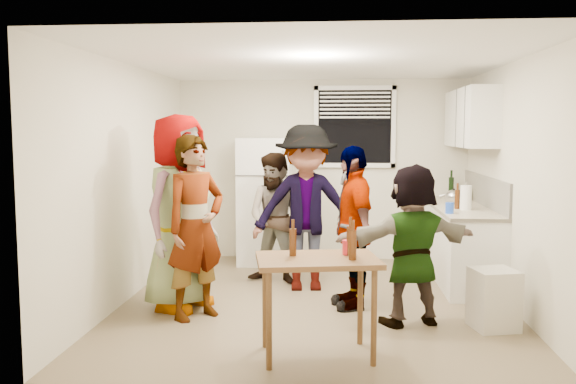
# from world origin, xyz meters

# --- Properties ---
(room) EXTENTS (4.00, 4.50, 2.50)m
(room) POSITION_xyz_m (0.00, 0.00, 0.00)
(room) COLOR beige
(room) RESTS_ON ground
(window) EXTENTS (1.12, 0.10, 1.06)m
(window) POSITION_xyz_m (0.45, 2.21, 1.85)
(window) COLOR white
(window) RESTS_ON room
(refrigerator) EXTENTS (0.70, 0.70, 1.70)m
(refrigerator) POSITION_xyz_m (-0.75, 1.88, 0.85)
(refrigerator) COLOR white
(refrigerator) RESTS_ON ground
(counter_lower) EXTENTS (0.60, 2.20, 0.86)m
(counter_lower) POSITION_xyz_m (1.70, 1.15, 0.43)
(counter_lower) COLOR white
(counter_lower) RESTS_ON ground
(countertop) EXTENTS (0.64, 2.22, 0.04)m
(countertop) POSITION_xyz_m (1.70, 1.15, 0.88)
(countertop) COLOR #BEB39B
(countertop) RESTS_ON counter_lower
(backsplash) EXTENTS (0.03, 2.20, 0.36)m
(backsplash) POSITION_xyz_m (1.99, 1.15, 1.08)
(backsplash) COLOR #AEAAA0
(backsplash) RESTS_ON countertop
(upper_cabinets) EXTENTS (0.34, 1.60, 0.70)m
(upper_cabinets) POSITION_xyz_m (1.83, 1.35, 1.95)
(upper_cabinets) COLOR white
(upper_cabinets) RESTS_ON room
(kettle) EXTENTS (0.29, 0.26, 0.20)m
(kettle) POSITION_xyz_m (1.65, 1.34, 0.90)
(kettle) COLOR silver
(kettle) RESTS_ON countertop
(paper_towel) EXTENTS (0.13, 0.13, 0.28)m
(paper_towel) POSITION_xyz_m (1.68, 0.75, 0.90)
(paper_towel) COLOR white
(paper_towel) RESTS_ON countertop
(wine_bottle) EXTENTS (0.07, 0.07, 0.27)m
(wine_bottle) POSITION_xyz_m (1.75, 2.06, 0.90)
(wine_bottle) COLOR black
(wine_bottle) RESTS_ON countertop
(beer_bottle_counter) EXTENTS (0.06, 0.06, 0.22)m
(beer_bottle_counter) POSITION_xyz_m (1.60, 0.84, 0.90)
(beer_bottle_counter) COLOR #47230C
(beer_bottle_counter) RESTS_ON countertop
(blue_cup) EXTENTS (0.09, 0.09, 0.12)m
(blue_cup) POSITION_xyz_m (1.44, 0.43, 0.90)
(blue_cup) COLOR blue
(blue_cup) RESTS_ON countertop
(picture_frame) EXTENTS (0.02, 0.19, 0.16)m
(picture_frame) POSITION_xyz_m (1.92, 1.81, 0.98)
(picture_frame) COLOR #DBD855
(picture_frame) RESTS_ON countertop
(trash_bin) EXTENTS (0.45, 0.45, 0.55)m
(trash_bin) POSITION_xyz_m (1.65, -0.73, 0.25)
(trash_bin) COLOR beige
(trash_bin) RESTS_ON ground
(serving_table) EXTENTS (1.05, 0.79, 0.80)m
(serving_table) POSITION_xyz_m (0.07, -1.54, 0.00)
(serving_table) COLOR brown
(serving_table) RESTS_ON ground
(beer_bottle_table) EXTENTS (0.06, 0.06, 0.22)m
(beer_bottle_table) POSITION_xyz_m (-0.13, -1.48, 0.80)
(beer_bottle_table) COLOR #47230C
(beer_bottle_table) RESTS_ON serving_table
(red_cup) EXTENTS (0.09, 0.09, 0.12)m
(red_cup) POSITION_xyz_m (0.31, -1.40, 0.80)
(red_cup) COLOR red
(red_cup) RESTS_ON serving_table
(guest_grey) EXTENTS (2.18, 1.65, 0.62)m
(guest_grey) POSITION_xyz_m (-1.36, -0.30, 0.00)
(guest_grey) COLOR gray
(guest_grey) RESTS_ON ground
(guest_stripe) EXTENTS (1.75, 1.64, 0.42)m
(guest_stripe) POSITION_xyz_m (-1.13, -0.61, 0.00)
(guest_stripe) COLOR #141933
(guest_stripe) RESTS_ON ground
(guest_back_left) EXTENTS (1.14, 1.69, 0.58)m
(guest_back_left) POSITION_xyz_m (-0.48, 0.79, 0.00)
(guest_back_left) COLOR brown
(guest_back_left) RESTS_ON ground
(guest_back_right) EXTENTS (1.38, 1.98, 0.69)m
(guest_back_right) POSITION_xyz_m (-0.13, 0.53, 0.00)
(guest_back_right) COLOR #3F3F44
(guest_back_right) RESTS_ON ground
(guest_black) EXTENTS (1.83, 1.33, 0.40)m
(guest_black) POSITION_xyz_m (0.38, -0.14, 0.00)
(guest_black) COLOR black
(guest_black) RESTS_ON ground
(guest_orange) EXTENTS (1.81, 1.88, 0.44)m
(guest_orange) POSITION_xyz_m (0.91, -0.65, 0.00)
(guest_orange) COLOR #DC8358
(guest_orange) RESTS_ON ground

